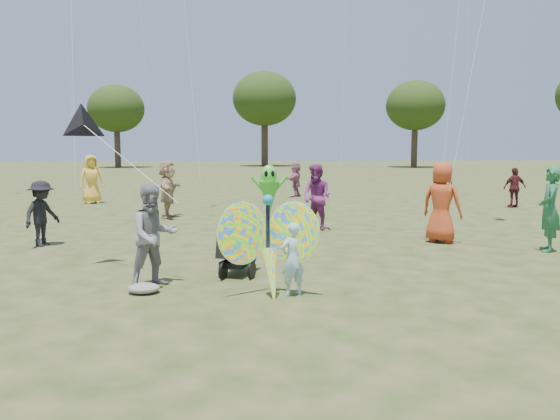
{
  "coord_description": "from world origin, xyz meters",
  "views": [
    {
      "loc": [
        -0.92,
        -8.18,
        2.23
      ],
      "look_at": [
        -0.2,
        1.5,
        1.1
      ],
      "focal_mm": 35.0,
      "sensor_mm": 36.0,
      "label": 1
    }
  ],
  "objects_px": {
    "crowd_b": "(42,214)",
    "jogging_stroller": "(237,239)",
    "crowd_d": "(168,189)",
    "crowd_j": "(296,180)",
    "child_girl": "(292,259)",
    "adult_man": "(154,236)",
    "crowd_h": "(515,188)",
    "crowd_f": "(550,209)",
    "crowd_e": "(317,197)",
    "alien_kite": "(269,193)",
    "butterfly_kite": "(269,246)",
    "crowd_a": "(442,203)",
    "crowd_g": "(92,179)"
  },
  "relations": [
    {
      "from": "crowd_b",
      "to": "jogging_stroller",
      "type": "height_order",
      "value": "crowd_b"
    },
    {
      "from": "crowd_d",
      "to": "jogging_stroller",
      "type": "relative_size",
      "value": 1.58
    },
    {
      "from": "crowd_j",
      "to": "jogging_stroller",
      "type": "xyz_separation_m",
      "value": [
        -2.56,
        -14.83,
        -0.16
      ]
    },
    {
      "from": "child_girl",
      "to": "adult_man",
      "type": "distance_m",
      "value": 2.29
    },
    {
      "from": "crowd_b",
      "to": "crowd_h",
      "type": "relative_size",
      "value": 1.0
    },
    {
      "from": "crowd_f",
      "to": "crowd_h",
      "type": "bearing_deg",
      "value": -175.77
    },
    {
      "from": "child_girl",
      "to": "crowd_e",
      "type": "xyz_separation_m",
      "value": [
        1.29,
        6.48,
        0.33
      ]
    },
    {
      "from": "crowd_h",
      "to": "crowd_e",
      "type": "bearing_deg",
      "value": 26.67
    },
    {
      "from": "crowd_d",
      "to": "alien_kite",
      "type": "xyz_separation_m",
      "value": [
        3.07,
        -2.28,
        0.07
      ]
    },
    {
      "from": "crowd_d",
      "to": "crowd_f",
      "type": "height_order",
      "value": "crowd_f"
    },
    {
      "from": "butterfly_kite",
      "to": "crowd_b",
      "type": "bearing_deg",
      "value": 136.79
    },
    {
      "from": "crowd_e",
      "to": "jogging_stroller",
      "type": "distance_m",
      "value": 5.44
    },
    {
      "from": "crowd_e",
      "to": "crowd_f",
      "type": "xyz_separation_m",
      "value": [
        4.5,
        -3.42,
        0.02
      ]
    },
    {
      "from": "crowd_e",
      "to": "adult_man",
      "type": "bearing_deg",
      "value": -76.87
    },
    {
      "from": "crowd_a",
      "to": "crowd_f",
      "type": "xyz_separation_m",
      "value": [
        1.87,
        -1.27,
        -0.03
      ]
    },
    {
      "from": "crowd_b",
      "to": "crowd_h",
      "type": "xyz_separation_m",
      "value": [
        14.53,
        6.78,
        -0.0
      ]
    },
    {
      "from": "crowd_a",
      "to": "butterfly_kite",
      "type": "bearing_deg",
      "value": 86.18
    },
    {
      "from": "crowd_f",
      "to": "crowd_g",
      "type": "height_order",
      "value": "crowd_g"
    },
    {
      "from": "crowd_g",
      "to": "alien_kite",
      "type": "relative_size",
      "value": 1.1
    },
    {
      "from": "crowd_d",
      "to": "jogging_stroller",
      "type": "distance_m",
      "value": 8.14
    },
    {
      "from": "crowd_b",
      "to": "crowd_j",
      "type": "relative_size",
      "value": 0.95
    },
    {
      "from": "crowd_f",
      "to": "crowd_h",
      "type": "height_order",
      "value": "crowd_f"
    },
    {
      "from": "crowd_d",
      "to": "alien_kite",
      "type": "distance_m",
      "value": 3.83
    },
    {
      "from": "adult_man",
      "to": "crowd_f",
      "type": "distance_m",
      "value": 8.28
    },
    {
      "from": "crowd_e",
      "to": "crowd_d",
      "type": "bearing_deg",
      "value": -169.12
    },
    {
      "from": "crowd_d",
      "to": "crowd_f",
      "type": "distance_m",
      "value": 10.81
    },
    {
      "from": "crowd_j",
      "to": "butterfly_kite",
      "type": "relative_size",
      "value": 0.89
    },
    {
      "from": "crowd_d",
      "to": "crowd_h",
      "type": "bearing_deg",
      "value": -76.58
    },
    {
      "from": "child_girl",
      "to": "alien_kite",
      "type": "distance_m",
      "value": 7.03
    },
    {
      "from": "crowd_h",
      "to": "butterfly_kite",
      "type": "bearing_deg",
      "value": 45.21
    },
    {
      "from": "crowd_b",
      "to": "crowd_a",
      "type": "bearing_deg",
      "value": -66.1
    },
    {
      "from": "crowd_j",
      "to": "adult_man",
      "type": "bearing_deg",
      "value": 10.91
    },
    {
      "from": "child_girl",
      "to": "crowd_f",
      "type": "xyz_separation_m",
      "value": [
        5.79,
        3.06,
        0.35
      ]
    },
    {
      "from": "crowd_f",
      "to": "jogging_stroller",
      "type": "xyz_separation_m",
      "value": [
        -6.61,
        -1.59,
        -0.29
      ]
    },
    {
      "from": "alien_kite",
      "to": "child_girl",
      "type": "bearing_deg",
      "value": -90.26
    },
    {
      "from": "crowd_b",
      "to": "crowd_d",
      "type": "distance_m",
      "value": 5.25
    },
    {
      "from": "child_girl",
      "to": "crowd_h",
      "type": "distance_m",
      "value": 14.65
    },
    {
      "from": "jogging_stroller",
      "to": "alien_kite",
      "type": "distance_m",
      "value": 5.63
    },
    {
      "from": "crowd_a",
      "to": "butterfly_kite",
      "type": "xyz_separation_m",
      "value": [
        -4.26,
        -4.37,
        -0.17
      ]
    },
    {
      "from": "crowd_e",
      "to": "crowd_g",
      "type": "distance_m",
      "value": 10.9
    },
    {
      "from": "child_girl",
      "to": "crowd_j",
      "type": "relative_size",
      "value": 0.72
    },
    {
      "from": "crowd_a",
      "to": "crowd_e",
      "type": "height_order",
      "value": "crowd_a"
    },
    {
      "from": "crowd_a",
      "to": "jogging_stroller",
      "type": "bearing_deg",
      "value": 71.54
    },
    {
      "from": "adult_man",
      "to": "crowd_h",
      "type": "distance_m",
      "value": 15.61
    },
    {
      "from": "alien_kite",
      "to": "crowd_j",
      "type": "bearing_deg",
      "value": 79.61
    },
    {
      "from": "jogging_stroller",
      "to": "crowd_j",
      "type": "bearing_deg",
      "value": 102.46
    },
    {
      "from": "crowd_d",
      "to": "alien_kite",
      "type": "bearing_deg",
      "value": -122.45
    },
    {
      "from": "crowd_g",
      "to": "crowd_f",
      "type": "bearing_deg",
      "value": -66.14
    },
    {
      "from": "child_girl",
      "to": "alien_kite",
      "type": "height_order",
      "value": "alien_kite"
    },
    {
      "from": "adult_man",
      "to": "crowd_b",
      "type": "height_order",
      "value": "adult_man"
    }
  ]
}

